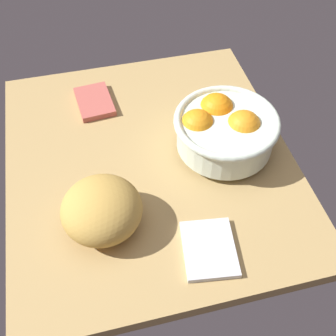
# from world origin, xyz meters

# --- Properties ---
(ground_plane) EXTENTS (0.70, 0.61, 0.03)m
(ground_plane) POSITION_xyz_m (0.00, 0.00, -0.01)
(ground_plane) COLOR tan
(fruit_bowl) EXTENTS (0.22, 0.22, 0.11)m
(fruit_bowl) POSITION_xyz_m (0.01, 0.16, 0.06)
(fruit_bowl) COLOR silver
(fruit_bowl) RESTS_ON ground
(bread_loaf) EXTENTS (0.19, 0.19, 0.10)m
(bread_loaf) POSITION_xyz_m (0.14, -0.12, 0.05)
(bread_loaf) COLOR #BC9343
(bread_loaf) RESTS_ON ground
(napkin_folded) EXTENTS (0.12, 0.09, 0.01)m
(napkin_folded) POSITION_xyz_m (-0.21, -0.09, 0.01)
(napkin_folded) COLOR #B2534A
(napkin_folded) RESTS_ON ground
(napkin_spare) EXTENTS (0.13, 0.11, 0.01)m
(napkin_spare) POSITION_xyz_m (0.25, 0.06, 0.01)
(napkin_spare) COLOR silver
(napkin_spare) RESTS_ON ground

